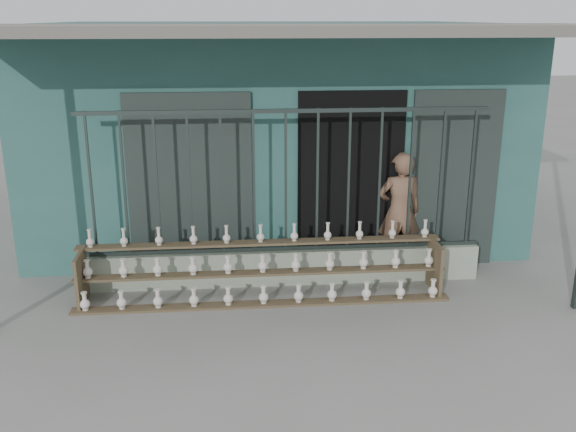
{
  "coord_description": "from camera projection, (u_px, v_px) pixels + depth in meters",
  "views": [
    {
      "loc": [
        -0.67,
        -6.33,
        3.3
      ],
      "look_at": [
        0.0,
        1.0,
        1.0
      ],
      "focal_mm": 40.0,
      "sensor_mm": 36.0,
      "label": 1
    }
  ],
  "objects": [
    {
      "name": "security_fence",
      "position": [
        286.0,
        182.0,
        7.89
      ],
      "size": [
        5.0,
        0.04,
        1.8
      ],
      "color": "#283330",
      "rests_on": "parapet_wall"
    },
    {
      "name": "parapet_wall",
      "position": [
        286.0,
        267.0,
        8.23
      ],
      "size": [
        5.0,
        0.2,
        0.45
      ],
      "primitive_type": "cube",
      "color": "gray",
      "rests_on": "ground"
    },
    {
      "name": "workshop_building",
      "position": [
        271.0,
        122.0,
        10.6
      ],
      "size": [
        7.4,
        6.6,
        3.21
      ],
      "color": "#285550",
      "rests_on": "ground"
    },
    {
      "name": "shelf_rack",
      "position": [
        262.0,
        270.0,
        7.77
      ],
      "size": [
        4.5,
        0.68,
        0.85
      ],
      "color": "brown",
      "rests_on": "ground"
    },
    {
      "name": "ground",
      "position": [
        296.0,
        329.0,
        7.06
      ],
      "size": [
        60.0,
        60.0,
        0.0
      ],
      "primitive_type": "plane",
      "color": "slate"
    },
    {
      "name": "elderly_woman",
      "position": [
        399.0,
        211.0,
        8.57
      ],
      "size": [
        0.59,
        0.39,
        1.61
      ],
      "primitive_type": "imported",
      "rotation": [
        0.0,
        0.0,
        3.16
      ],
      "color": "brown",
      "rests_on": "ground"
    }
  ]
}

